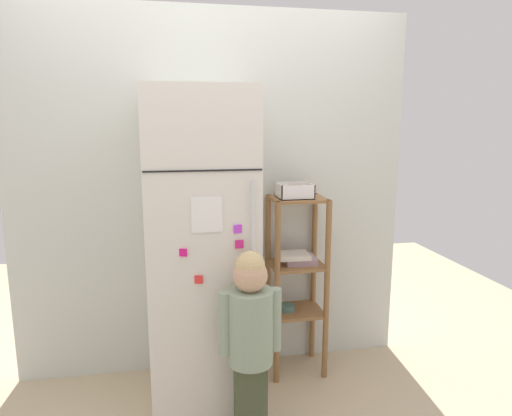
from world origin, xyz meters
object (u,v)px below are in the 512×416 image
(refrigerator, at_px, (201,248))
(fruit_bin, at_px, (295,192))
(pantry_shelf_unit, at_px, (296,272))
(child_standing, at_px, (250,326))

(refrigerator, bearing_deg, fruit_bin, 13.70)
(refrigerator, height_order, fruit_bin, refrigerator)
(pantry_shelf_unit, height_order, fruit_bin, fruit_bin)
(pantry_shelf_unit, bearing_deg, fruit_bin, -169.66)
(child_standing, relative_size, pantry_shelf_unit, 0.86)
(refrigerator, bearing_deg, pantry_shelf_unit, 13.60)
(child_standing, bearing_deg, fruit_bin, 56.11)
(refrigerator, xyz_separation_m, child_standing, (0.21, -0.43, -0.30))
(fruit_bin, bearing_deg, pantry_shelf_unit, 10.34)
(pantry_shelf_unit, distance_m, fruit_bin, 0.52)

